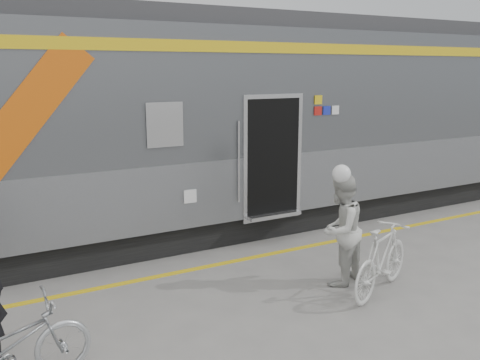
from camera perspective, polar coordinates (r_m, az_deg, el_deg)
ground at (r=6.62m, az=5.62°, el=-15.62°), size 90.00×90.00×0.00m
train at (r=9.42m, az=-12.69°, el=5.70°), size 24.00×3.17×4.10m
safety_strip at (r=8.32m, az=-2.79°, el=-9.50°), size 24.00×0.12×0.01m
bicycle_left at (r=5.69m, az=-25.10°, el=-16.72°), size 1.75×0.75×0.90m
woman at (r=7.54m, az=11.21°, el=-5.50°), size 0.97×0.88×1.64m
bicycle_right at (r=7.45m, az=15.62°, el=-8.57°), size 1.70×1.07×0.99m
helmet_woman at (r=7.31m, az=11.52°, el=1.60°), size 0.26×0.26×0.26m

